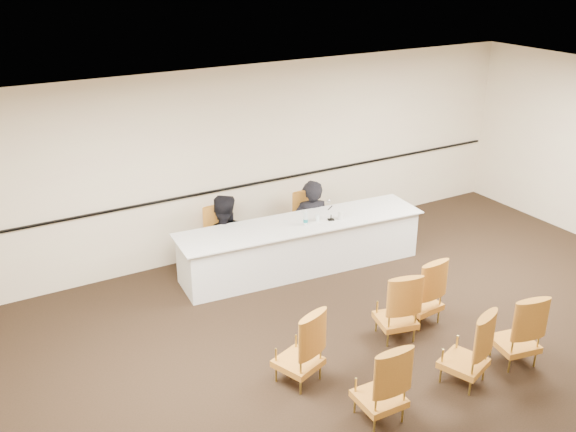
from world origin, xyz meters
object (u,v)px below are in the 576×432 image
(panelist_second, at_px, (223,246))
(microphone, at_px, (331,212))
(aud_chair_back_mid, at_px, (466,346))
(aud_chair_back_right, at_px, (517,327))
(aud_chair_back_left, at_px, (380,381))
(water_bottle, at_px, (306,218))
(aud_chair_front_right, at_px, (421,290))
(drinking_glass, at_px, (318,218))
(panel_table, at_px, (301,245))
(aud_chair_front_mid, at_px, (397,304))
(panelist_second_chair, at_px, (223,239))
(aud_chair_front_left, at_px, (298,345))
(panelist_main, at_px, (311,231))
(panelist_main_chair, at_px, (311,222))
(coffee_cup, at_px, (341,215))

(panelist_second, relative_size, microphone, 5.86)
(aud_chair_back_mid, height_order, aud_chair_back_right, same)
(aud_chair_back_left, bearing_deg, aud_chair_back_mid, 2.44)
(panelist_second, bearing_deg, water_bottle, 164.49)
(aud_chair_front_right, bearing_deg, drinking_glass, 94.10)
(panel_table, xyz_separation_m, microphone, (0.43, -0.15, 0.53))
(aud_chair_front_right, bearing_deg, panel_table, 100.10)
(panel_table, distance_m, aud_chair_front_mid, 2.24)
(panelist_second_chair, bearing_deg, panel_table, -27.94)
(panelist_second_chair, bearing_deg, aud_chair_back_mid, -68.90)
(aud_chair_front_left, relative_size, aud_chair_front_mid, 1.00)
(panelist_main, xyz_separation_m, panelist_second_chair, (-1.51, 0.13, 0.15))
(panelist_second, xyz_separation_m, microphone, (1.45, -0.82, 0.57))
(aud_chair_front_mid, bearing_deg, panelist_main_chair, 94.67)
(aud_chair_front_right, bearing_deg, aud_chair_back_mid, -114.02)
(water_bottle, relative_size, coffee_cup, 1.77)
(panelist_main, height_order, panelist_main_chair, panelist_main)
(microphone, xyz_separation_m, aud_chair_front_right, (0.14, -1.95, -0.44))
(microphone, bearing_deg, aud_chair_front_mid, -81.67)
(panelist_second_chair, height_order, aud_chair_front_mid, same)
(aud_chair_front_left, distance_m, aud_chair_back_right, 2.62)
(panelist_second_chair, bearing_deg, panelist_main, 0.00)
(panel_table, xyz_separation_m, panelist_main, (0.49, 0.53, -0.06))
(panelist_second, xyz_separation_m, aud_chair_front_left, (-0.47, -3.05, 0.13))
(panelist_main, xyz_separation_m, aud_chair_front_left, (-1.98, -2.92, 0.15))
(panelist_main, xyz_separation_m, coffee_cup, (0.09, -0.72, 0.52))
(aud_chair_back_right, bearing_deg, microphone, 110.60)
(panelist_second_chair, distance_m, microphone, 1.72)
(aud_chair_front_left, xyz_separation_m, aud_chair_back_mid, (1.62, -0.96, 0.00))
(microphone, height_order, aud_chair_front_right, microphone)
(microphone, relative_size, aud_chair_back_mid, 0.30)
(aud_chair_front_left, xyz_separation_m, aud_chair_front_right, (2.05, 0.29, 0.00))
(panelist_main_chair, xyz_separation_m, panelist_second, (-1.51, 0.13, -0.13))
(coffee_cup, bearing_deg, panelist_second, 151.95)
(panelist_second_chair, bearing_deg, aud_chair_back_left, -85.80)
(coffee_cup, xyz_separation_m, aud_chair_front_left, (-2.07, -2.20, -0.37))
(panelist_main, bearing_deg, aud_chair_back_right, 109.86)
(water_bottle, distance_m, aud_chair_front_left, 2.76)
(panel_table, bearing_deg, panelist_main_chair, 51.94)
(aud_chair_back_mid, bearing_deg, coffee_cup, 61.91)
(coffee_cup, relative_size, aud_chair_front_right, 0.14)
(microphone, distance_m, water_bottle, 0.43)
(aud_chair_front_left, xyz_separation_m, aud_chair_back_right, (2.43, -0.97, 0.00))
(aud_chair_front_right, bearing_deg, panelist_main, 86.58)
(microphone, height_order, water_bottle, microphone)
(panelist_main_chair, height_order, coffee_cup, panelist_main_chair)
(panelist_main_chair, relative_size, aud_chair_back_right, 1.00)
(panel_table, bearing_deg, aud_chair_back_right, -69.31)
(water_bottle, bearing_deg, drinking_glass, 8.14)
(aud_chair_front_left, height_order, aud_chair_back_left, same)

